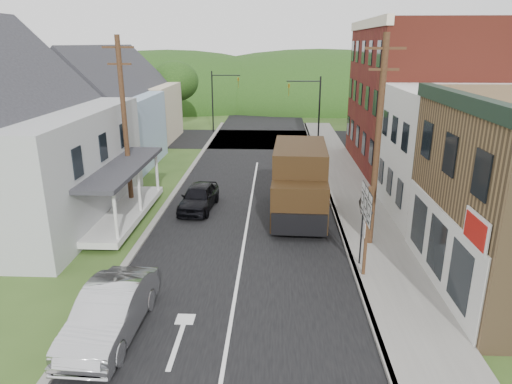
# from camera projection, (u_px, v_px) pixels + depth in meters

# --- Properties ---
(ground) EXTENTS (120.00, 120.00, 0.00)m
(ground) POSITION_uv_depth(u_px,v_px,m) (238.00, 281.00, 17.27)
(ground) COLOR #2D4719
(ground) RESTS_ON ground
(road) EXTENTS (9.00, 90.00, 0.02)m
(road) POSITION_uv_depth(u_px,v_px,m) (252.00, 197.00, 26.76)
(road) COLOR black
(road) RESTS_ON ground
(cross_road) EXTENTS (60.00, 9.00, 0.02)m
(cross_road) POSITION_uv_depth(u_px,v_px,m) (261.00, 139.00, 42.91)
(cross_road) COLOR black
(cross_road) RESTS_ON ground
(sidewalk_right) EXTENTS (2.80, 55.00, 0.15)m
(sidewalk_right) POSITION_uv_depth(u_px,v_px,m) (359.00, 209.00, 24.59)
(sidewalk_right) COLOR slate
(sidewalk_right) RESTS_ON ground
(curb_right) EXTENTS (0.20, 55.00, 0.15)m
(curb_right) POSITION_uv_depth(u_px,v_px,m) (334.00, 209.00, 24.65)
(curb_right) COLOR slate
(curb_right) RESTS_ON ground
(curb_left) EXTENTS (0.30, 55.00, 0.12)m
(curb_left) POSITION_uv_depth(u_px,v_px,m) (165.00, 206.00, 25.04)
(curb_left) COLOR slate
(curb_left) RESTS_ON ground
(storefront_white) EXTENTS (8.00, 7.00, 6.50)m
(storefront_white) POSITION_uv_depth(u_px,v_px,m) (473.00, 155.00, 22.91)
(storefront_white) COLOR silver
(storefront_white) RESTS_ON ground
(storefront_red) EXTENTS (8.00, 12.00, 10.00)m
(storefront_red) POSITION_uv_depth(u_px,v_px,m) (420.00, 98.00, 31.38)
(storefront_red) COLOR maroon
(storefront_red) RESTS_ON ground
(house_gray) EXTENTS (10.20, 12.24, 8.35)m
(house_gray) POSITION_uv_depth(u_px,v_px,m) (1.00, 137.00, 22.15)
(house_gray) COLOR #AFB2B4
(house_gray) RESTS_ON ground
(house_blue) EXTENTS (7.14, 8.16, 7.28)m
(house_blue) POSITION_uv_depth(u_px,v_px,m) (104.00, 115.00, 32.73)
(house_blue) COLOR #9CB5D5
(house_blue) RESTS_ON ground
(house_cream) EXTENTS (7.14, 8.16, 7.28)m
(house_cream) POSITION_uv_depth(u_px,v_px,m) (134.00, 100.00, 41.29)
(house_cream) COLOR beige
(house_cream) RESTS_ON ground
(utility_pole_right) EXTENTS (1.60, 0.26, 9.00)m
(utility_pole_right) POSITION_uv_depth(u_px,v_px,m) (378.00, 143.00, 18.91)
(utility_pole_right) COLOR #472D19
(utility_pole_right) RESTS_ON ground
(utility_pole_left) EXTENTS (1.60, 0.26, 9.00)m
(utility_pole_left) POSITION_uv_depth(u_px,v_px,m) (125.00, 123.00, 23.69)
(utility_pole_left) COLOR #472D19
(utility_pole_left) RESTS_ON ground
(traffic_signal_right) EXTENTS (2.87, 0.20, 6.00)m
(traffic_signal_right) POSITION_uv_depth(u_px,v_px,m) (311.00, 104.00, 38.24)
(traffic_signal_right) COLOR black
(traffic_signal_right) RESTS_ON ground
(traffic_signal_left) EXTENTS (2.87, 0.20, 6.00)m
(traffic_signal_left) POSITION_uv_depth(u_px,v_px,m) (219.00, 94.00, 45.24)
(traffic_signal_left) COLOR black
(traffic_signal_left) RESTS_ON ground
(tree_left_c) EXTENTS (5.80, 5.80, 8.41)m
(tree_left_c) POSITION_uv_depth(u_px,v_px,m) (13.00, 79.00, 35.21)
(tree_left_c) COLOR #382616
(tree_left_c) RESTS_ON ground
(tree_left_d) EXTENTS (4.80, 4.80, 6.94)m
(tree_left_d) POSITION_uv_depth(u_px,v_px,m) (175.00, 81.00, 46.52)
(tree_left_d) COLOR #382616
(tree_left_d) RESTS_ON ground
(forested_ridge) EXTENTS (90.00, 30.00, 16.00)m
(forested_ridge) POSITION_uv_depth(u_px,v_px,m) (267.00, 102.00, 69.50)
(forested_ridge) COLOR black
(forested_ridge) RESTS_ON ground
(silver_sedan) EXTENTS (1.84, 4.82, 1.57)m
(silver_sedan) POSITION_uv_depth(u_px,v_px,m) (110.00, 313.00, 13.87)
(silver_sedan) COLOR silver
(silver_sedan) RESTS_ON ground
(dark_sedan) EXTENTS (1.97, 4.19, 1.39)m
(dark_sedan) POSITION_uv_depth(u_px,v_px,m) (199.00, 197.00, 24.54)
(dark_sedan) COLOR black
(dark_sedan) RESTS_ON ground
(delivery_van) EXTENTS (2.94, 6.62, 3.64)m
(delivery_van) POSITION_uv_depth(u_px,v_px,m) (299.00, 182.00, 23.24)
(delivery_van) COLOR black
(delivery_van) RESTS_ON ground
(route_sign_cluster) EXTENTS (0.18, 2.01, 3.52)m
(route_sign_cluster) POSITION_uv_depth(u_px,v_px,m) (366.00, 219.00, 16.81)
(route_sign_cluster) COLOR #472D19
(route_sign_cluster) RESTS_ON sidewalk_right
(warning_sign) EXTENTS (0.16, 0.80, 2.92)m
(warning_sign) POSITION_uv_depth(u_px,v_px,m) (362.00, 220.00, 17.78)
(warning_sign) COLOR black
(warning_sign) RESTS_ON sidewalk_right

